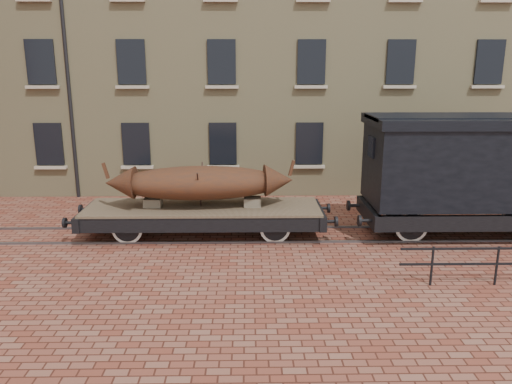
{
  "coord_description": "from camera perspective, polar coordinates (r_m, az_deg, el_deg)",
  "views": [
    {
      "loc": [
        -1.48,
        -15.09,
        5.24
      ],
      "look_at": [
        -1.23,
        0.5,
        1.3
      ],
      "focal_mm": 35.0,
      "sensor_mm": 36.0,
      "label": 1
    }
  ],
  "objects": [
    {
      "name": "warehouse_cream",
      "position": [
        25.54,
        9.67,
        17.95
      ],
      "size": [
        40.0,
        10.19,
        14.0
      ],
      "color": "tan",
      "rests_on": "ground"
    },
    {
      "name": "ground",
      "position": [
        16.04,
        4.46,
        -4.93
      ],
      "size": [
        90.0,
        90.0,
        0.0
      ],
      "primitive_type": "plane",
      "color": "brown"
    },
    {
      "name": "goods_van",
      "position": [
        16.87,
        23.56,
        3.24
      ],
      "size": [
        7.35,
        2.68,
        3.8
      ],
      "color": "black",
      "rests_on": "ground"
    },
    {
      "name": "flatcar_wagon",
      "position": [
        15.8,
        -6.07,
        -2.31
      ],
      "size": [
        8.25,
        2.24,
        1.25
      ],
      "color": "brown",
      "rests_on": "ground"
    },
    {
      "name": "rail_track",
      "position": [
        16.03,
        4.46,
        -4.83
      ],
      "size": [
        30.0,
        1.52,
        0.06
      ],
      "color": "#59595E",
      "rests_on": "ground"
    },
    {
      "name": "iron_boat",
      "position": [
        15.56,
        -6.39,
        1.07
      ],
      "size": [
        5.91,
        1.9,
        1.44
      ],
      "color": "#4C2512",
      "rests_on": "flatcar_wagon"
    }
  ]
}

